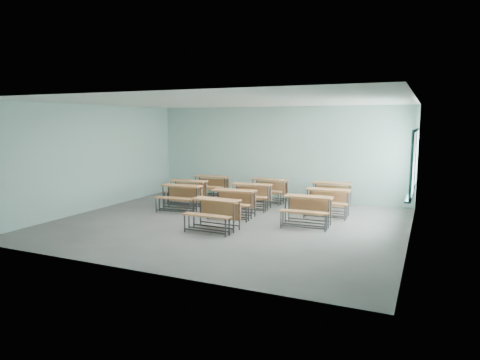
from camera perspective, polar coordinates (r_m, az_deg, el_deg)
The scene contains 11 objects.
room at distance 11.20m, azimuth -1.20°, elevation 2.23°, with size 9.04×8.04×3.24m.
desk_unit_r0c1 at distance 10.65m, azimuth -3.46°, elevation -3.97°, with size 1.25×0.86×0.77m.
desk_unit_r1c0 at distance 13.07m, azimuth -7.96°, elevation -1.83°, with size 1.29×0.92×0.77m.
desk_unit_r1c1 at distance 12.05m, azimuth -0.96°, elevation -2.58°, with size 1.29×0.91×0.77m.
desk_unit_r1c2 at distance 11.18m, azimuth 8.96°, elevation -3.48°, with size 1.26×0.87×0.77m.
desk_unit_r2c0 at distance 14.11m, azimuth -7.09°, elevation -1.11°, with size 1.29×0.91×0.77m.
desk_unit_r2c1 at distance 13.21m, azimuth 1.44°, elevation -1.66°, with size 1.30×0.93×0.77m.
desk_unit_r2c2 at distance 12.44m, azimuth 11.59°, elevation -2.41°, with size 1.27×0.88×0.77m.
desk_unit_r3c0 at distance 15.19m, azimuth -3.96°, elevation -0.44°, with size 1.29×0.91×0.77m.
desk_unit_r3c1 at distance 14.35m, azimuth 3.82°, elevation -0.92°, with size 1.28×0.90×0.77m.
desk_unit_r3c2 at distance 13.80m, azimuth 12.09°, elevation -1.42°, with size 1.26×0.86×0.77m.
Camera 1 is at (4.84, -10.05, 2.69)m, focal length 32.00 mm.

